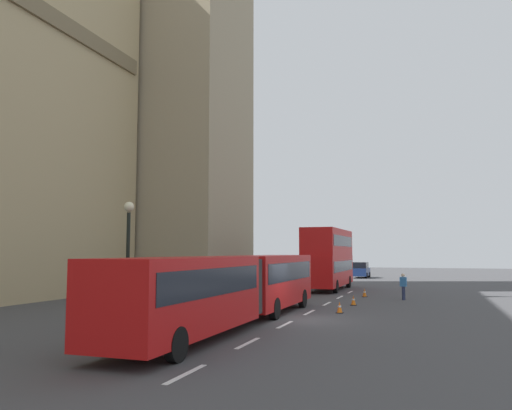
% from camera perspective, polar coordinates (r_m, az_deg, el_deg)
% --- Properties ---
extents(ground_plane, '(160.00, 160.00, 0.00)m').
position_cam_1_polar(ground_plane, '(23.84, 4.49, -12.71)').
color(ground_plane, '#424244').
extents(lane_centre_marking, '(34.40, 0.16, 0.01)m').
position_cam_1_polar(lane_centre_marking, '(24.29, 4.77, -12.56)').
color(lane_centre_marking, silver).
rests_on(lane_centre_marking, ground_plane).
extents(articulated_bus, '(18.08, 2.54, 2.90)m').
position_cam_1_polar(articulated_bus, '(21.82, -2.42, -8.81)').
color(articulated_bus, red).
rests_on(articulated_bus, ground_plane).
extents(double_decker_bus, '(9.82, 2.54, 4.90)m').
position_cam_1_polar(double_decker_bus, '(42.05, 8.16, -5.75)').
color(double_decker_bus, red).
rests_on(double_decker_bus, ground_plane).
extents(sedan_lead, '(4.40, 1.86, 1.85)m').
position_cam_1_polar(sedan_lead, '(62.06, 11.70, -7.19)').
color(sedan_lead, navy).
rests_on(sedan_lead, ground_plane).
extents(traffic_cone_west, '(0.36, 0.36, 0.58)m').
position_cam_1_polar(traffic_cone_west, '(26.45, 9.39, -11.30)').
color(traffic_cone_west, black).
rests_on(traffic_cone_west, ground_plane).
extents(traffic_cone_middle, '(0.36, 0.36, 0.58)m').
position_cam_1_polar(traffic_cone_middle, '(30.34, 10.91, -10.50)').
color(traffic_cone_middle, black).
rests_on(traffic_cone_middle, ground_plane).
extents(traffic_cone_east, '(0.36, 0.36, 0.58)m').
position_cam_1_polar(traffic_cone_east, '(36.11, 12.13, -9.63)').
color(traffic_cone_east, black).
rests_on(traffic_cone_east, ground_plane).
extents(street_lamp, '(0.44, 0.44, 5.27)m').
position_cam_1_polar(street_lamp, '(22.76, -14.23, -5.21)').
color(street_lamp, black).
rests_on(street_lamp, ground_plane).
extents(pedestrian_near_cones, '(0.36, 0.44, 1.69)m').
position_cam_1_polar(pedestrian_near_cones, '(34.35, 16.25, -8.71)').
color(pedestrian_near_cones, '#262D4C').
rests_on(pedestrian_near_cones, ground_plane).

